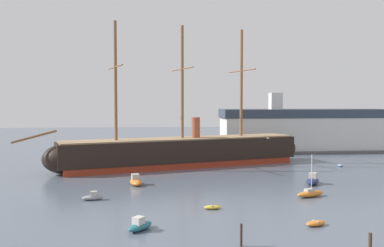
{
  "coord_description": "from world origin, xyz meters",
  "views": [
    {
      "loc": [
        -9.72,
        -34.93,
        14.39
      ],
      "look_at": [
        -1.98,
        41.03,
        10.34
      ],
      "focal_mm": 39.85,
      "sensor_mm": 36.0,
      "label": 1
    }
  ],
  "objects_px": {
    "dinghy_foreground_right": "(316,223)",
    "motorboat_alongside_bow": "(136,181)",
    "motorboat_foreground_left": "(140,225)",
    "seagull_in_flight": "(268,138)",
    "motorboat_alongside_stern": "(313,180)",
    "dockside_warehouse_right": "(302,131)",
    "tall_ship": "(182,151)",
    "dinghy_distant_centre": "(193,161)",
    "mooring_piling_left_pair": "(241,235)",
    "dinghy_far_right": "(340,165)",
    "sailboat_mid_right": "(310,193)",
    "motorboat_mid_left": "(93,197)",
    "mooring_piling_nearest": "(370,241)",
    "dinghy_near_centre": "(212,207)"
  },
  "relations": [
    {
      "from": "mooring_piling_left_pair",
      "to": "dinghy_far_right",
      "type": "bearing_deg",
      "value": 55.91
    },
    {
      "from": "motorboat_alongside_stern",
      "to": "dinghy_distant_centre",
      "type": "distance_m",
      "value": 33.91
    },
    {
      "from": "dinghy_foreground_right",
      "to": "dockside_warehouse_right",
      "type": "height_order",
      "value": "dockside_warehouse_right"
    },
    {
      "from": "dinghy_near_centre",
      "to": "mooring_piling_nearest",
      "type": "xyz_separation_m",
      "value": [
        13.13,
        -16.42,
        0.49
      ]
    },
    {
      "from": "motorboat_foreground_left",
      "to": "sailboat_mid_right",
      "type": "xyz_separation_m",
      "value": [
        25.1,
        14.03,
        -0.01
      ]
    },
    {
      "from": "dinghy_far_right",
      "to": "dockside_warehouse_right",
      "type": "bearing_deg",
      "value": 87.0
    },
    {
      "from": "motorboat_foreground_left",
      "to": "motorboat_mid_left",
      "type": "distance_m",
      "value": 16.83
    },
    {
      "from": "tall_ship",
      "to": "dinghy_far_right",
      "type": "xyz_separation_m",
      "value": [
        34.57,
        -3.21,
        -3.11
      ]
    },
    {
      "from": "tall_ship",
      "to": "motorboat_mid_left",
      "type": "bearing_deg",
      "value": -117.18
    },
    {
      "from": "dinghy_foreground_right",
      "to": "dinghy_distant_centre",
      "type": "height_order",
      "value": "dinghy_distant_centre"
    },
    {
      "from": "seagull_in_flight",
      "to": "dinghy_near_centre",
      "type": "bearing_deg",
      "value": -148.04
    },
    {
      "from": "sailboat_mid_right",
      "to": "motorboat_mid_left",
      "type": "bearing_deg",
      "value": 177.82
    },
    {
      "from": "motorboat_mid_left",
      "to": "dockside_warehouse_right",
      "type": "xyz_separation_m",
      "value": [
        51.44,
        54.07,
        5.57
      ]
    },
    {
      "from": "motorboat_foreground_left",
      "to": "motorboat_alongside_bow",
      "type": "xyz_separation_m",
      "value": [
        -1.23,
        25.72,
        0.11
      ]
    },
    {
      "from": "mooring_piling_left_pair",
      "to": "tall_ship",
      "type": "bearing_deg",
      "value": 91.97
    },
    {
      "from": "tall_ship",
      "to": "dinghy_near_centre",
      "type": "bearing_deg",
      "value": -88.32
    },
    {
      "from": "sailboat_mid_right",
      "to": "dinghy_distant_centre",
      "type": "height_order",
      "value": "sailboat_mid_right"
    },
    {
      "from": "motorboat_foreground_left",
      "to": "sailboat_mid_right",
      "type": "bearing_deg",
      "value": 29.19
    },
    {
      "from": "dinghy_far_right",
      "to": "mooring_piling_nearest",
      "type": "distance_m",
      "value": 54.22
    },
    {
      "from": "sailboat_mid_right",
      "to": "dinghy_distant_centre",
      "type": "bearing_deg",
      "value": 109.85
    },
    {
      "from": "dinghy_near_centre",
      "to": "motorboat_alongside_stern",
      "type": "bearing_deg",
      "value": 37.15
    },
    {
      "from": "sailboat_mid_right",
      "to": "dinghy_far_right",
      "type": "height_order",
      "value": "sailboat_mid_right"
    },
    {
      "from": "motorboat_mid_left",
      "to": "motorboat_alongside_stern",
      "type": "bearing_deg",
      "value": 12.48
    },
    {
      "from": "motorboat_alongside_bow",
      "to": "dockside_warehouse_right",
      "type": "bearing_deg",
      "value": 43.74
    },
    {
      "from": "motorboat_foreground_left",
      "to": "mooring_piling_nearest",
      "type": "xyz_separation_m",
      "value": [
        22.54,
        -8.12,
        0.21
      ]
    },
    {
      "from": "tall_ship",
      "to": "seagull_in_flight",
      "type": "xyz_separation_m",
      "value": [
        10.23,
        -31.33,
        5.56
      ]
    },
    {
      "from": "dinghy_foreground_right",
      "to": "motorboat_alongside_bow",
      "type": "bearing_deg",
      "value": 129.29
    },
    {
      "from": "motorboat_foreground_left",
      "to": "seagull_in_flight",
      "type": "bearing_deg",
      "value": 37.03
    },
    {
      "from": "sailboat_mid_right",
      "to": "dinghy_distant_centre",
      "type": "xyz_separation_m",
      "value": [
        -13.75,
        38.09,
        -0.21
      ]
    },
    {
      "from": "tall_ship",
      "to": "motorboat_alongside_bow",
      "type": "bearing_deg",
      "value": -116.0
    },
    {
      "from": "dinghy_distant_centre",
      "to": "mooring_piling_left_pair",
      "type": "relative_size",
      "value": 1.32
    },
    {
      "from": "tall_ship",
      "to": "mooring_piling_left_pair",
      "type": "distance_m",
      "value": 51.73
    },
    {
      "from": "motorboat_alongside_stern",
      "to": "dockside_warehouse_right",
      "type": "distance_m",
      "value": 48.74
    },
    {
      "from": "sailboat_mid_right",
      "to": "motorboat_alongside_bow",
      "type": "bearing_deg",
      "value": 156.06
    },
    {
      "from": "motorboat_alongside_stern",
      "to": "dinghy_far_right",
      "type": "distance_m",
      "value": 23.29
    },
    {
      "from": "motorboat_alongside_bow",
      "to": "mooring_piling_left_pair",
      "type": "distance_m",
      "value": 33.99
    },
    {
      "from": "tall_ship",
      "to": "dinghy_distant_centre",
      "type": "xyz_separation_m",
      "value": [
        3.02,
        6.79,
        -3.01
      ]
    },
    {
      "from": "motorboat_mid_left",
      "to": "tall_ship",
      "type": "bearing_deg",
      "value": 62.82
    },
    {
      "from": "dinghy_far_right",
      "to": "seagull_in_flight",
      "type": "bearing_deg",
      "value": -130.88
    },
    {
      "from": "dinghy_far_right",
      "to": "mooring_piling_left_pair",
      "type": "bearing_deg",
      "value": -124.09
    },
    {
      "from": "tall_ship",
      "to": "dinghy_far_right",
      "type": "distance_m",
      "value": 34.86
    },
    {
      "from": "motorboat_foreground_left",
      "to": "dinghy_far_right",
      "type": "height_order",
      "value": "motorboat_foreground_left"
    },
    {
      "from": "motorboat_mid_left",
      "to": "dockside_warehouse_right",
      "type": "distance_m",
      "value": 74.84
    },
    {
      "from": "dinghy_foreground_right",
      "to": "mooring_piling_left_pair",
      "type": "bearing_deg",
      "value": -149.52
    },
    {
      "from": "mooring_piling_nearest",
      "to": "seagull_in_flight",
      "type": "height_order",
      "value": "seagull_in_flight"
    },
    {
      "from": "motorboat_mid_left",
      "to": "dinghy_distant_centre",
      "type": "xyz_separation_m",
      "value": [
        18.46,
        36.86,
        -0.11
      ]
    },
    {
      "from": "dinghy_distant_centre",
      "to": "mooring_piling_nearest",
      "type": "relative_size",
      "value": 1.99
    },
    {
      "from": "dinghy_foreground_right",
      "to": "dinghy_distant_centre",
      "type": "distance_m",
      "value": 53.26
    },
    {
      "from": "dinghy_near_centre",
      "to": "mooring_piling_left_pair",
      "type": "relative_size",
      "value": 1.0
    },
    {
      "from": "motorboat_alongside_stern",
      "to": "dockside_warehouse_right",
      "type": "relative_size",
      "value": 0.1
    }
  ]
}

